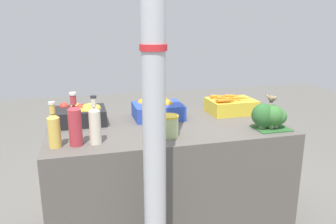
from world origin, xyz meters
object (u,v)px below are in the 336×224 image
(sparrow_bird, at_px, (272,98))
(broccoli_pile, at_px, (267,116))
(orange_crate, at_px, (158,109))
(juice_bottle_golden, at_px, (54,129))
(juice_bottle_cloudy, at_px, (95,124))
(support_pole, at_px, (153,55))
(carrot_crate, at_px, (231,105))
(juice_bottle_ruby, at_px, (75,124))
(apple_crate, at_px, (80,115))
(pickle_jar, at_px, (169,126))

(sparrow_bird, bearing_deg, broccoli_pile, -65.76)
(orange_crate, distance_m, juice_bottle_golden, 0.82)
(broccoli_pile, relative_size, juice_bottle_golden, 0.94)
(juice_bottle_golden, height_order, juice_bottle_cloudy, juice_bottle_cloudy)
(support_pole, height_order, broccoli_pile, support_pole)
(carrot_crate, distance_m, juice_bottle_ruby, 1.24)
(broccoli_pile, distance_m, juice_bottle_ruby, 1.21)
(broccoli_pile, height_order, sparrow_bird, sparrow_bird)
(broccoli_pile, height_order, juice_bottle_ruby, juice_bottle_ruby)
(apple_crate, bearing_deg, support_pole, -66.16)
(orange_crate, relative_size, juice_bottle_cloudy, 1.24)
(carrot_crate, distance_m, sparrow_bird, 0.46)
(apple_crate, xyz_separation_m, sparrow_bird, (1.21, -0.43, 0.14))
(apple_crate, distance_m, juice_bottle_cloudy, 0.44)
(orange_crate, relative_size, juice_bottle_golden, 1.35)
(juice_bottle_cloudy, bearing_deg, support_pole, -53.00)
(apple_crate, bearing_deg, orange_crate, 0.36)
(orange_crate, distance_m, sparrow_bird, 0.80)
(support_pole, height_order, juice_bottle_cloudy, support_pole)
(broccoli_pile, xyz_separation_m, juice_bottle_ruby, (-1.21, 0.01, 0.04))
(support_pole, relative_size, sparrow_bird, 19.36)
(juice_bottle_golden, xyz_separation_m, sparrow_bird, (1.35, 0.00, 0.10))
(pickle_jar, bearing_deg, juice_bottle_cloudy, -178.45)
(carrot_crate, height_order, sparrow_bird, sparrow_bird)
(juice_bottle_cloudy, bearing_deg, broccoli_pile, -0.54)
(pickle_jar, bearing_deg, apple_crate, 141.13)
(carrot_crate, bearing_deg, pickle_jar, -145.72)
(support_pole, height_order, pickle_jar, support_pole)
(support_pole, xyz_separation_m, juice_bottle_golden, (-0.49, 0.36, -0.43))
(broccoli_pile, distance_m, juice_bottle_golden, 1.32)
(support_pole, bearing_deg, juice_bottle_cloudy, 127.00)
(carrot_crate, height_order, juice_bottle_cloudy, juice_bottle_cloudy)
(carrot_crate, distance_m, juice_bottle_cloudy, 1.14)
(broccoli_pile, xyz_separation_m, juice_bottle_cloudy, (-1.10, 0.01, 0.03))
(juice_bottle_cloudy, xyz_separation_m, pickle_jar, (0.44, 0.01, -0.05))
(broccoli_pile, distance_m, sparrow_bird, 0.12)
(orange_crate, bearing_deg, broccoli_pile, -35.45)
(juice_bottle_ruby, xyz_separation_m, juice_bottle_cloudy, (0.11, 0.00, -0.01))
(juice_bottle_cloudy, bearing_deg, sparrow_bird, 0.01)
(pickle_jar, distance_m, sparrow_bird, 0.70)
(juice_bottle_ruby, bearing_deg, sparrow_bird, 0.01)
(orange_crate, xyz_separation_m, carrot_crate, (0.58, -0.01, -0.00))
(broccoli_pile, bearing_deg, carrot_crate, 96.15)
(orange_crate, distance_m, juice_bottle_cloudy, 0.64)
(juice_bottle_golden, relative_size, juice_bottle_ruby, 0.85)
(orange_crate, distance_m, carrot_crate, 0.58)
(pickle_jar, bearing_deg, sparrow_bird, -0.98)
(broccoli_pile, height_order, juice_bottle_golden, juice_bottle_golden)
(support_pole, height_order, juice_bottle_ruby, support_pole)
(carrot_crate, xyz_separation_m, juice_bottle_ruby, (-1.16, -0.43, 0.07))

